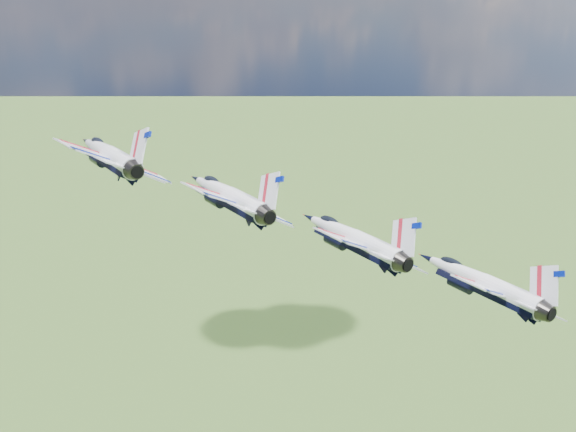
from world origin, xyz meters
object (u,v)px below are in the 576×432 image
jet_1 (227,195)px  jet_2 (350,237)px  jet_3 (478,281)px  jet_0 (107,154)px

jet_1 → jet_2: jet_1 is taller
jet_1 → jet_3: size_ratio=1.00×
jet_1 → jet_3: (18.77, -17.68, -7.34)m
jet_0 → jet_3: 40.21m
jet_0 → jet_2: (18.77, -17.68, -7.34)m
jet_3 → jet_2: bearing=134.4°
jet_2 → jet_0: bearing=134.4°
jet_0 → jet_1: bearing=-45.6°
jet_2 → jet_3: (9.38, -8.84, -3.67)m
jet_0 → jet_2: jet_0 is taller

